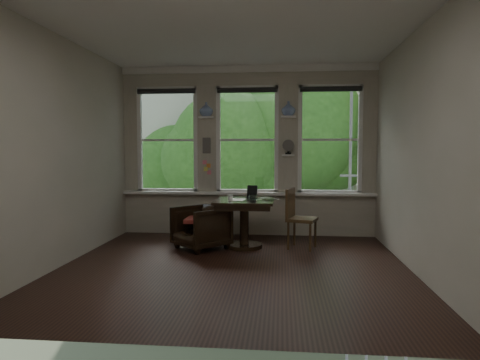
# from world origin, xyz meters

# --- Properties ---
(ground) EXTENTS (4.50, 4.50, 0.00)m
(ground) POSITION_xyz_m (0.00, 0.00, 0.00)
(ground) COLOR black
(ground) RESTS_ON ground
(ceiling) EXTENTS (4.50, 4.50, 0.00)m
(ceiling) POSITION_xyz_m (0.00, 0.00, 3.00)
(ceiling) COLOR silver
(ceiling) RESTS_ON ground
(wall_back) EXTENTS (4.50, 0.00, 4.50)m
(wall_back) POSITION_xyz_m (0.00, 2.25, 1.50)
(wall_back) COLOR beige
(wall_back) RESTS_ON ground
(wall_front) EXTENTS (4.50, 0.00, 4.50)m
(wall_front) POSITION_xyz_m (0.00, -2.25, 1.50)
(wall_front) COLOR beige
(wall_front) RESTS_ON ground
(wall_left) EXTENTS (0.00, 4.50, 4.50)m
(wall_left) POSITION_xyz_m (-2.25, 0.00, 1.50)
(wall_left) COLOR beige
(wall_left) RESTS_ON ground
(wall_right) EXTENTS (0.00, 4.50, 4.50)m
(wall_right) POSITION_xyz_m (2.25, 0.00, 1.50)
(wall_right) COLOR beige
(wall_right) RESTS_ON ground
(window_left) EXTENTS (1.10, 0.12, 1.90)m
(window_left) POSITION_xyz_m (-1.45, 2.25, 1.70)
(window_left) COLOR white
(window_left) RESTS_ON ground
(window_center) EXTENTS (1.10, 0.12, 1.90)m
(window_center) POSITION_xyz_m (0.00, 2.25, 1.70)
(window_center) COLOR white
(window_center) RESTS_ON ground
(window_right) EXTENTS (1.10, 0.12, 1.90)m
(window_right) POSITION_xyz_m (1.45, 2.25, 1.70)
(window_right) COLOR white
(window_right) RESTS_ON ground
(shelf_left) EXTENTS (0.26, 0.16, 0.03)m
(shelf_left) POSITION_xyz_m (-0.72, 2.15, 2.10)
(shelf_left) COLOR white
(shelf_left) RESTS_ON ground
(shelf_right) EXTENTS (0.26, 0.16, 0.03)m
(shelf_right) POSITION_xyz_m (0.72, 2.15, 2.10)
(shelf_right) COLOR white
(shelf_right) RESTS_ON ground
(intercom) EXTENTS (0.14, 0.06, 0.28)m
(intercom) POSITION_xyz_m (-0.72, 2.18, 1.60)
(intercom) COLOR #59544F
(intercom) RESTS_ON ground
(sticky_notes) EXTENTS (0.16, 0.01, 0.24)m
(sticky_notes) POSITION_xyz_m (-0.72, 2.19, 1.25)
(sticky_notes) COLOR pink
(sticky_notes) RESTS_ON ground
(desk_fan) EXTENTS (0.20, 0.20, 0.24)m
(desk_fan) POSITION_xyz_m (0.72, 2.13, 1.53)
(desk_fan) COLOR #59544F
(desk_fan) RESTS_ON ground
(vase_left) EXTENTS (0.24, 0.24, 0.25)m
(vase_left) POSITION_xyz_m (-0.72, 2.15, 2.24)
(vase_left) COLOR silver
(vase_left) RESTS_ON shelf_left
(vase_right) EXTENTS (0.24, 0.24, 0.25)m
(vase_right) POSITION_xyz_m (0.72, 2.15, 2.24)
(vase_right) COLOR silver
(vase_right) RESTS_ON shelf_right
(table) EXTENTS (0.90, 0.90, 0.75)m
(table) POSITION_xyz_m (0.04, 1.16, 0.38)
(table) COLOR black
(table) RESTS_ON ground
(armchair_left) EXTENTS (1.01, 1.01, 0.66)m
(armchair_left) POSITION_xyz_m (-0.62, 1.02, 0.33)
(armchair_left) COLOR black
(armchair_left) RESTS_ON ground
(cushion_red) EXTENTS (0.45, 0.45, 0.06)m
(cushion_red) POSITION_xyz_m (-0.62, 1.02, 0.45)
(cushion_red) COLOR maroon
(cushion_red) RESTS_ON armchair_left
(side_chair_right) EXTENTS (0.53, 0.53, 0.92)m
(side_chair_right) POSITION_xyz_m (0.93, 1.20, 0.46)
(side_chair_right) COLOR #402D16
(side_chair_right) RESTS_ON ground
(laptop) EXTENTS (0.37, 0.34, 0.02)m
(laptop) POSITION_xyz_m (0.41, 1.17, 0.76)
(laptop) COLOR black
(laptop) RESTS_ON table
(mug) EXTENTS (0.10, 0.10, 0.09)m
(mug) POSITION_xyz_m (-0.17, 1.08, 0.79)
(mug) COLOR white
(mug) RESTS_ON table
(drinking_glass) EXTENTS (0.15, 0.15, 0.11)m
(drinking_glass) POSITION_xyz_m (0.19, 0.91, 0.80)
(drinking_glass) COLOR white
(drinking_glass) RESTS_ON table
(tablet) EXTENTS (0.17, 0.11, 0.22)m
(tablet) POSITION_xyz_m (0.16, 1.22, 0.86)
(tablet) COLOR black
(tablet) RESTS_ON table
(papers) EXTENTS (0.25, 0.32, 0.00)m
(papers) POSITION_xyz_m (-0.07, 1.15, 0.75)
(papers) COLOR silver
(papers) RESTS_ON table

